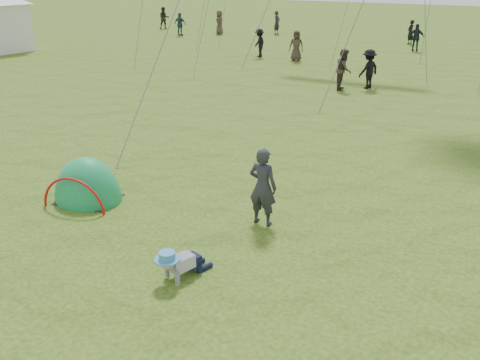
% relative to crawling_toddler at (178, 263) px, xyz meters
% --- Properties ---
extents(ground, '(140.00, 140.00, 0.00)m').
position_rel_crawling_toddler_xyz_m(ground, '(-0.70, -0.27, -0.32)').
color(ground, '#214910').
extents(crawling_toddler, '(0.83, 0.98, 0.64)m').
position_rel_crawling_toddler_xyz_m(crawling_toddler, '(0.00, 0.00, 0.00)').
color(crawling_toddler, black).
rests_on(crawling_toddler, ground).
extents(popup_tent, '(1.83, 1.59, 2.14)m').
position_rel_crawling_toddler_xyz_m(popup_tent, '(-3.79, 1.95, -0.32)').
color(popup_tent, '#097346').
rests_on(popup_tent, ground).
extents(standing_adult, '(0.65, 0.45, 1.74)m').
position_rel_crawling_toddler_xyz_m(standing_adult, '(0.46, 2.66, 0.55)').
color(standing_adult, '#27282E').
rests_on(standing_adult, ground).
extents(crowd_person_1, '(1.08, 1.06, 1.76)m').
position_rel_crawling_toddler_xyz_m(crowd_person_1, '(-21.59, 31.90, 0.56)').
color(crowd_person_1, '#2B211D').
rests_on(crowd_person_1, ground).
extents(crowd_person_2, '(1.00, 0.46, 1.68)m').
position_rel_crawling_toddler_xyz_m(crowd_person_2, '(-0.62, 28.86, 0.52)').
color(crowd_person_2, black).
rests_on(crowd_person_2, ground).
extents(crowd_person_3, '(1.07, 1.28, 1.72)m').
position_rel_crawling_toddler_xyz_m(crowd_person_3, '(-0.75, 16.99, 0.54)').
color(crowd_person_3, black).
rests_on(crowd_person_3, ground).
extents(crowd_person_4, '(0.91, 0.67, 1.69)m').
position_rel_crawling_toddler_xyz_m(crowd_person_4, '(-6.17, 22.25, 0.53)').
color(crowd_person_4, '#3B3026').
rests_on(crowd_person_4, ground).
extents(crowd_person_6, '(0.57, 0.69, 1.61)m').
position_rel_crawling_toddler_xyz_m(crowd_person_6, '(-1.51, 31.90, 0.48)').
color(crowd_person_6, black).
rests_on(crowd_person_6, ground).
extents(crowd_person_7, '(0.81, 0.96, 1.77)m').
position_rel_crawling_toddler_xyz_m(crowd_person_7, '(-1.68, 16.25, 0.57)').
color(crowd_person_7, '#332824').
rests_on(crowd_person_7, ground).
extents(crowd_person_8, '(1.00, 0.43, 1.69)m').
position_rel_crawling_toddler_xyz_m(crowd_person_8, '(-18.00, 28.71, 0.53)').
color(crowd_person_8, '#263F48').
rests_on(crowd_person_8, ground).
extents(crowd_person_9, '(1.18, 1.17, 1.63)m').
position_rel_crawling_toddler_xyz_m(crowd_person_9, '(-8.60, 22.54, 0.50)').
color(crowd_person_9, black).
rests_on(crowd_person_9, ground).
extents(crowd_person_10, '(0.80, 1.00, 1.78)m').
position_rel_crawling_toddler_xyz_m(crowd_person_10, '(-15.77, 30.88, 0.57)').
color(crowd_person_10, '#433227').
rests_on(crowd_person_10, ground).
extents(crowd_person_12, '(0.52, 0.70, 1.75)m').
position_rel_crawling_toddler_xyz_m(crowd_person_12, '(-11.72, 32.73, 0.56)').
color(crowd_person_12, black).
rests_on(crowd_person_12, ground).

